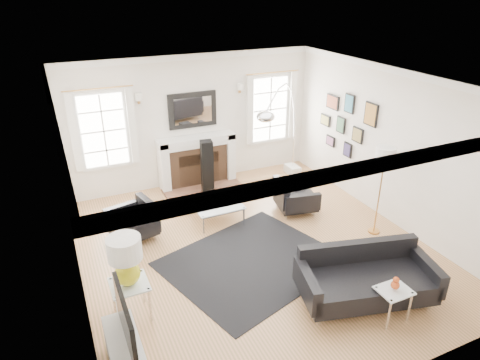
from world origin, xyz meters
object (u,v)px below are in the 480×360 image
sofa (365,278)px  gourd_lamp (126,258)px  armchair_left (135,222)px  coffee_table (216,204)px  arc_floor_lamp (281,133)px  armchair_right (293,197)px  fireplace (197,161)px

sofa → gourd_lamp: 3.28m
armchair_left → gourd_lamp: gourd_lamp is taller
armchair_left → gourd_lamp: (-0.47, -1.95, 0.63)m
armchair_left → coffee_table: (1.49, -0.06, 0.05)m
armchair_left → arc_floor_lamp: arc_floor_lamp is taller
armchair_right → gourd_lamp: (-3.47, -1.60, 0.63)m
armchair_left → arc_floor_lamp: 3.44m
fireplace → coffee_table: fireplace is taller
armchair_left → armchair_right: (3.00, -0.35, 0.00)m
sofa → coffee_table: sofa is taller
sofa → arc_floor_lamp: 3.75m
sofa → coffee_table: bearing=110.9°
armchair_left → coffee_table: 1.49m
sofa → armchair_right: size_ratio=2.20×
fireplace → gourd_lamp: bearing=-121.7°
armchair_right → gourd_lamp: 3.87m
sofa → gourd_lamp: bearing=162.0°
armchair_right → arc_floor_lamp: arc_floor_lamp is taller
armchair_left → gourd_lamp: 2.10m
armchair_right → coffee_table: size_ratio=1.07×
fireplace → gourd_lamp: gourd_lamp is taller
fireplace → armchair_right: (1.27, -1.95, -0.24)m
coffee_table → gourd_lamp: gourd_lamp is taller
sofa → arc_floor_lamp: bearing=79.8°
armchair_left → arc_floor_lamp: (3.24, 0.63, 0.98)m
coffee_table → armchair_right: bearing=-10.8°
sofa → armchair_left: bearing=131.4°
armchair_left → gourd_lamp: bearing=-103.6°
armchair_right → armchair_left: bearing=173.4°
coffee_table → arc_floor_lamp: size_ratio=0.37×
fireplace → arc_floor_lamp: bearing=-32.9°
fireplace → armchair_right: size_ratio=1.83×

